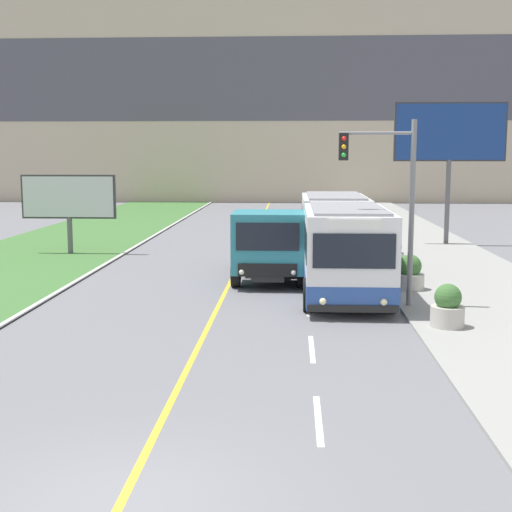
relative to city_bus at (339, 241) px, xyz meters
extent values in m
plane|color=slate|center=(-3.96, -16.90, -1.52)|extent=(300.00, 300.00, 0.00)
cube|color=gold|center=(-3.96, -16.90, -1.52)|extent=(0.14, 140.00, 0.01)
cube|color=silver|center=(-1.21, -13.70, -1.52)|extent=(0.12, 2.40, 0.01)
cube|color=silver|center=(-1.21, -9.10, -1.52)|extent=(0.12, 2.40, 0.01)
cube|color=silver|center=(-1.21, -4.50, -1.52)|extent=(0.12, 2.40, 0.01)
cube|color=silver|center=(-1.21, 0.10, -1.52)|extent=(0.12, 2.40, 0.01)
cube|color=silver|center=(-1.21, 4.70, -1.52)|extent=(0.12, 2.40, 0.01)
cube|color=silver|center=(-1.21, 9.30, -1.52)|extent=(0.12, 2.40, 0.01)
cube|color=silver|center=(-1.21, 13.90, -1.52)|extent=(0.12, 2.40, 0.01)
cube|color=silver|center=(-1.21, 18.50, -1.52)|extent=(0.12, 2.40, 0.01)
cube|color=silver|center=(-1.21, 23.10, -1.52)|extent=(0.12, 2.40, 0.01)
cube|color=silver|center=(-1.21, 27.70, -1.52)|extent=(0.12, 2.40, 0.01)
cube|color=#BCAD93|center=(-3.96, 46.71, 9.53)|extent=(80.00, 8.00, 22.10)
cube|color=#4C4C56|center=(-3.96, 42.69, 10.08)|extent=(80.00, 0.04, 7.74)
cube|color=white|center=(0.00, -3.34, 0.07)|extent=(2.58, 5.82, 2.64)
cube|color=#2D519E|center=(0.00, -3.34, -0.90)|extent=(2.60, 5.84, 0.70)
cube|color=black|center=(0.00, -3.34, 0.47)|extent=(2.61, 5.35, 0.92)
cube|color=gray|center=(0.00, -3.34, 1.43)|extent=(2.19, 5.24, 0.08)
cube|color=white|center=(0.00, 3.38, 0.07)|extent=(2.58, 5.82, 2.64)
cube|color=#2D519E|center=(0.00, 3.38, -0.90)|extent=(2.60, 5.84, 0.70)
cube|color=black|center=(0.00, 3.38, 0.47)|extent=(2.61, 5.35, 0.92)
cube|color=gray|center=(0.00, 3.38, 1.43)|extent=(2.19, 5.24, 0.08)
cube|color=#474747|center=(0.00, 0.02, 0.07)|extent=(2.37, 0.90, 2.43)
cube|color=black|center=(0.00, -6.27, 0.47)|extent=(2.27, 0.04, 0.97)
cube|color=black|center=(0.00, -6.28, -1.15)|extent=(2.53, 0.06, 0.20)
sphere|color=#F4EAB2|center=(-0.84, -6.29, -0.95)|extent=(0.20, 0.20, 0.20)
sphere|color=#F4EAB2|center=(0.84, -6.29, -0.95)|extent=(0.20, 0.20, 0.20)
cube|color=white|center=(0.00, -6.27, 1.21)|extent=(1.42, 0.04, 0.28)
cylinder|color=black|center=(-1.23, -4.97, -1.02)|extent=(0.28, 1.00, 1.00)
cylinder|color=black|center=(1.23, -4.97, -1.02)|extent=(0.28, 1.00, 1.00)
cylinder|color=black|center=(-1.23, -1.48, -1.02)|extent=(0.28, 1.00, 1.00)
cylinder|color=black|center=(1.23, -1.48, -1.02)|extent=(0.28, 1.00, 1.00)
cylinder|color=black|center=(-1.23, 3.96, -1.02)|extent=(0.28, 1.00, 1.00)
cylinder|color=black|center=(1.23, 3.96, -1.02)|extent=(0.28, 1.00, 1.00)
cube|color=black|center=(-2.53, 1.22, -1.08)|extent=(1.12, 6.76, 0.20)
cube|color=teal|center=(-2.53, -0.93, 0.06)|extent=(2.49, 2.45, 2.08)
cube|color=black|center=(-2.53, -2.18, 0.38)|extent=(2.12, 0.04, 0.94)
cube|color=black|center=(-2.53, -2.19, -0.76)|extent=(1.99, 0.06, 0.44)
sphere|color=silver|center=(-3.40, -2.20, -0.83)|extent=(0.18, 0.18, 0.18)
sphere|color=silver|center=(-1.66, -2.20, -0.83)|extent=(0.18, 0.18, 0.18)
cube|color=slate|center=(-2.53, 2.57, -0.92)|extent=(2.37, 4.06, 0.12)
cube|color=slate|center=(-3.65, 2.57, -0.31)|extent=(0.12, 4.06, 1.33)
cube|color=slate|center=(-1.41, 2.57, -0.31)|extent=(0.12, 4.06, 1.33)
cube|color=slate|center=(-2.53, 0.61, -0.31)|extent=(2.37, 0.12, 1.33)
cube|color=slate|center=(-2.53, 4.54, -0.31)|extent=(2.37, 0.12, 1.33)
cube|color=slate|center=(-2.53, 0.61, 0.48)|extent=(2.37, 0.12, 0.24)
cylinder|color=black|center=(-3.68, -1.18, -1.00)|extent=(0.30, 1.04, 1.04)
cylinder|color=black|center=(-1.38, -1.18, -1.00)|extent=(0.30, 1.04, 1.04)
cylinder|color=black|center=(-3.68, 2.78, -1.00)|extent=(0.30, 1.04, 1.04)
cylinder|color=black|center=(-1.38, 2.78, -1.00)|extent=(0.30, 1.04, 1.04)
cube|color=black|center=(-0.21, 18.98, -1.03)|extent=(1.80, 4.30, 0.61)
cube|color=black|center=(-0.21, 19.08, -0.40)|extent=(1.53, 2.36, 0.65)
cylinder|color=black|center=(-1.02, 17.69, -1.21)|extent=(0.18, 0.62, 0.62)
cylinder|color=black|center=(0.60, 17.69, -1.21)|extent=(0.18, 0.62, 0.62)
cylinder|color=black|center=(-1.02, 20.27, -1.21)|extent=(0.18, 0.62, 0.62)
cylinder|color=black|center=(0.60, 20.27, -1.21)|extent=(0.18, 0.62, 0.62)
cylinder|color=slate|center=(1.86, -4.28, 1.30)|extent=(0.16, 0.16, 5.64)
cylinder|color=slate|center=(0.76, -4.28, 3.72)|extent=(2.20, 0.10, 0.10)
cube|color=black|center=(-0.20, -4.28, 3.32)|extent=(0.28, 0.24, 0.80)
sphere|color=red|center=(-0.20, -4.41, 3.56)|extent=(0.14, 0.14, 0.14)
sphere|color=orange|center=(-0.20, -4.41, 3.32)|extent=(0.14, 0.14, 0.14)
sphere|color=green|center=(-0.20, -4.41, 3.08)|extent=(0.14, 0.14, 0.14)
cylinder|color=#59595B|center=(6.16, 10.99, 0.65)|extent=(0.24, 0.24, 4.34)
cube|color=#333333|center=(6.16, 10.99, 4.21)|extent=(5.58, 0.20, 2.94)
cube|color=navy|center=(6.16, 10.88, 4.21)|extent=(5.42, 0.02, 2.78)
cylinder|color=#59595B|center=(-12.08, 6.77, -0.65)|extent=(0.24, 0.24, 1.74)
cube|color=#333333|center=(-12.08, 6.77, 1.15)|extent=(4.39, 0.20, 2.02)
cube|color=silver|center=(-12.08, 6.66, 1.15)|extent=(4.23, 0.02, 1.86)
cylinder|color=#B7B2A8|center=(2.43, -7.01, -1.17)|extent=(0.89, 0.89, 0.55)
sphere|color=#3D6B33|center=(2.43, -7.01, -0.64)|extent=(0.71, 0.71, 0.71)
cylinder|color=#B7B2A8|center=(2.28, -1.70, -1.18)|extent=(0.99, 0.99, 0.52)
sphere|color=#3D6B33|center=(2.28, -1.70, -0.65)|extent=(0.79, 0.79, 0.79)
cylinder|color=#B7B2A8|center=(2.42, 3.61, -1.19)|extent=(0.96, 0.96, 0.51)
sphere|color=#3D6B33|center=(2.42, 3.61, -0.67)|extent=(0.77, 0.77, 0.77)
cylinder|color=#B7B2A8|center=(2.41, 8.91, -1.17)|extent=(0.90, 0.90, 0.53)
sphere|color=#3D6B33|center=(2.41, 8.91, -0.66)|extent=(0.72, 0.72, 0.72)
camera|label=1|loc=(-1.68, -25.74, 3.11)|focal=50.00mm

